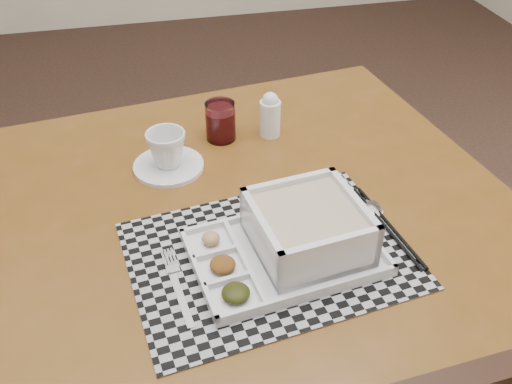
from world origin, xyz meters
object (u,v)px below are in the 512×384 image
at_px(juice_glass, 221,123).
at_px(serving_tray, 300,236).
at_px(dining_table, 256,247).
at_px(creamer_bottle, 270,115).
at_px(cup, 167,149).

bearing_deg(juice_glass, serving_tray, -80.51).
distance_m(dining_table, serving_tray, 0.17).
distance_m(dining_table, creamer_bottle, 0.33).
height_order(serving_tray, juice_glass, serving_tray).
relative_size(dining_table, creamer_bottle, 10.74).
bearing_deg(serving_tray, cup, 122.36).
xyz_separation_m(juice_glass, creamer_bottle, (0.11, -0.01, 0.01)).
bearing_deg(cup, juice_glass, 13.39).
xyz_separation_m(dining_table, serving_tray, (0.05, -0.11, 0.12)).
distance_m(serving_tray, creamer_bottle, 0.40).
bearing_deg(serving_tray, creamer_bottle, 83.52).
bearing_deg(creamer_bottle, cup, -161.14).
distance_m(cup, creamer_bottle, 0.26).
relative_size(dining_table, serving_tray, 3.36).
relative_size(cup, creamer_bottle, 0.78).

